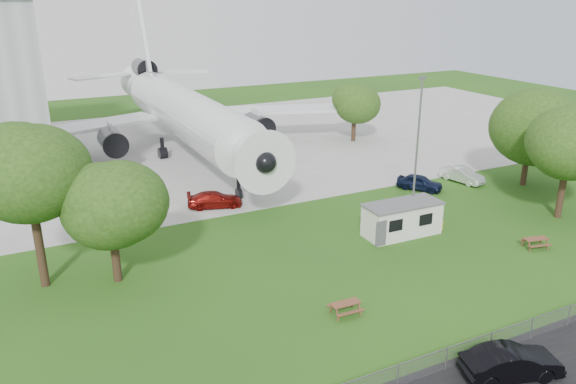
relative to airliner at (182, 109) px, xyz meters
name	(u,v)px	position (x,y,z in m)	size (l,w,h in m)	color
ground	(371,280)	(2.00, -35.86, -5.27)	(160.00, 160.00, 0.00)	#326619
concrete_apron	(195,147)	(2.00, 2.14, -5.25)	(120.00, 46.00, 0.03)	#B7B7B2
airliner	(182,109)	(0.00, 0.00, 0.00)	(46.36, 47.73, 17.69)	white
site_cabin	(402,219)	(8.41, -30.68, -3.96)	(6.78, 2.83, 2.62)	silver
picnic_west	(345,314)	(-1.74, -38.65, -5.27)	(1.80, 1.50, 0.76)	brown
picnic_east	(534,247)	(15.85, -37.14, -5.27)	(1.80, 1.50, 0.76)	brown
fence	(475,359)	(2.00, -45.36, -5.27)	(58.00, 0.04, 1.30)	gray
lamp_mast	(416,155)	(10.20, -29.66, 0.73)	(0.16, 0.16, 12.00)	slate
tree_west_big	(27,173)	(-17.38, -26.98, 2.42)	(8.43, 8.43, 11.92)	#382619
tree_west_small	(109,202)	(-13.02, -28.38, 0.24)	(6.47, 6.47, 8.76)	#382619
tree_east_front	(569,147)	(22.53, -33.70, 0.91)	(6.83, 6.83, 9.61)	#382619
tree_east_back	(531,129)	(26.74, -26.24, 0.38)	(8.72, 8.72, 10.01)	#382619
tree_far_apron	(355,102)	(21.11, -4.03, -0.28)	(5.88, 5.88, 7.95)	#382619
car_centre_sedan	(511,363)	(2.46, -47.23, -4.45)	(1.72, 4.95, 1.63)	black
car_ne_hatch	(420,183)	(16.52, -22.88, -4.53)	(1.74, 4.32, 1.47)	black
car_ne_sedan	(462,175)	(21.86, -22.91, -4.53)	(1.57, 4.50, 1.48)	white
car_apron_van	(215,200)	(-2.73, -18.47, -4.57)	(1.96, 4.81, 1.40)	maroon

